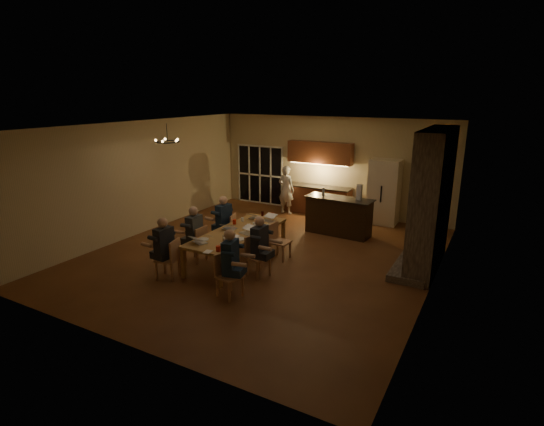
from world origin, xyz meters
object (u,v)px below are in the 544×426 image
Objects in this scene: can_right at (258,228)px; chair_left_mid at (195,244)px; refrigerator at (384,192)px; standing_person at (286,190)px; chair_right_mid at (258,257)px; laptop_a at (200,238)px; laptop_e at (256,214)px; redcup_far at (272,215)px; chair_left_near at (167,259)px; can_silver at (224,238)px; plate_far at (267,226)px; person_left_far at (224,222)px; can_cola at (262,214)px; person_right_near at (231,263)px; mug_front at (226,234)px; redcup_mid at (234,222)px; chair_right_near at (230,276)px; laptop_c at (229,225)px; chair_left_far at (226,230)px; mug_mid at (254,224)px; dining_table at (238,246)px; person_left_mid at (195,234)px; bar_bottle at (323,192)px; mug_back at (242,219)px; chandelier at (168,142)px; person_left_near at (164,248)px; chair_right_far at (280,242)px; laptop_d at (246,229)px; bar_blender at (359,192)px; laptop_f at (268,217)px; redcup_near at (218,249)px; bar_island at (339,216)px; person_right_mid at (260,246)px.

chair_left_mid is at bearing -147.53° from can_right.
refrigerator is 1.23× the size of standing_person.
laptop_a is (-1.16, -0.56, 0.42)m from chair_right_mid.
laptop_e is 2.67× the size of redcup_far.
chair_left_near is (-3.07, -6.34, -0.55)m from refrigerator.
laptop_e reaches higher than chair_left_near.
plate_far is at bearing 76.08° from can_silver.
refrigerator reaches higher than redcup_far.
chair_left_mid is at bearing 5.62° from person_left_far.
can_cola is at bearing 159.21° from chair_left_mid.
person_right_near is 1.47m from mug_front.
chair_right_mid is at bearing 117.96° from standing_person.
chair_right_near is at bearing -58.67° from redcup_mid.
standing_person is at bearing -90.74° from laptop_c.
mug_mid is (0.96, -0.15, 0.36)m from chair_left_far.
plate_far is (-0.47, 2.33, 0.31)m from chair_right_near.
person_left_mid is at bearing -147.97° from dining_table.
bar_bottle is at bearing 18.87° from chair_right_mid.
dining_table is at bearing -65.26° from mug_back.
chandelier reaches higher than dining_table.
chandelier is 5.05× the size of can_silver.
refrigerator reaches higher than mug_front.
chair_left_far is at bearing 165.97° from chair_left_near.
chair_left_mid is at bearing -120.62° from refrigerator.
standing_person reaches higher than mug_mid.
person_left_near is (-1.75, 0.08, 0.24)m from chair_right_near.
laptop_c is at bearing 23.11° from person_right_near.
person_left_near reaches higher than chair_left_mid.
laptop_a is at bearing 104.22° from standing_person.
chair_right_mid and chair_right_far have the same top height.
laptop_d is at bearing 130.59° from chair_left_near.
laptop_a is at bearing 54.86° from person_right_near.
person_right_near is at bearing -51.75° from mug_front.
chair_left_near is 5.51m from bar_blender.
person_left_far is at bearing -175.86° from person_left_near.
person_left_far is 1.18m from laptop_f.
dining_table is at bearing 117.62° from person_left_mid.
redcup_far is (1.01, 0.79, 0.12)m from person_left_far.
chair_right_far is 0.95m from laptop_d.
chair_right_near is 2.78× the size of laptop_e.
chandelier reaches higher than mug_front.
person_left_mid is 4.85m from standing_person.
bar_bottle is (0.05, 3.60, 0.76)m from chair_right_mid.
redcup_near is (0.72, -2.05, 0.01)m from mug_back.
laptop_f reaches higher than plate_far.
bar_island is at bearing 10.95° from chair_right_mid.
mug_front is (-0.95, 0.09, 0.11)m from person_right_mid.
person_right_near is (0.86, -1.57, 0.31)m from dining_table.
chair_left_mid is at bearing 47.25° from person_right_near.
person_left_near is at bearing 144.17° from chair_right_far.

